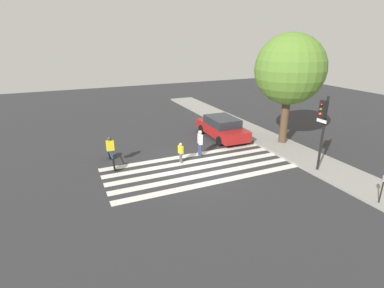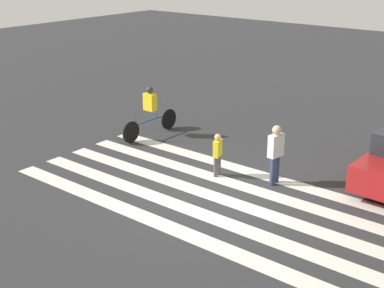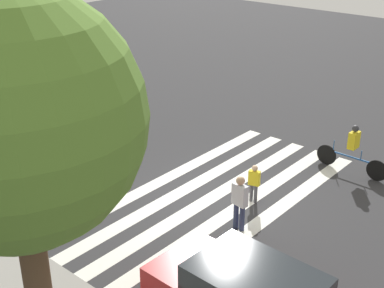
{
  "view_description": "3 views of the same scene",
  "coord_description": "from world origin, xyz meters",
  "px_view_note": "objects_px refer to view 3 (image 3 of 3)",
  "views": [
    {
      "loc": [
        13.39,
        -6.33,
        6.68
      ],
      "look_at": [
        -1.16,
        0.13,
        0.98
      ],
      "focal_mm": 28.0,
      "sensor_mm": 36.0,
      "label": 1
    },
    {
      "loc": [
        9.57,
        7.07,
        5.7
      ],
      "look_at": [
        0.04,
        -0.57,
        1.23
      ],
      "focal_mm": 50.0,
      "sensor_mm": 36.0,
      "label": 2
    },
    {
      "loc": [
        -8.48,
        10.83,
        7.89
      ],
      "look_at": [
        1.15,
        -0.46,
        1.25
      ],
      "focal_mm": 50.0,
      "sensor_mm": 36.0,
      "label": 3
    }
  ],
  "objects_px": {
    "street_tree": "(14,120)",
    "pedestrian_child_with_backpack": "(240,200)",
    "cyclist_far_lane": "(353,148)",
    "pedestrian_adult_tall_backpack": "(254,182)"
  },
  "relations": [
    {
      "from": "cyclist_far_lane",
      "to": "pedestrian_adult_tall_backpack",
      "type": "bearing_deg",
      "value": 71.39
    },
    {
      "from": "pedestrian_child_with_backpack",
      "to": "cyclist_far_lane",
      "type": "height_order",
      "value": "cyclist_far_lane"
    },
    {
      "from": "street_tree",
      "to": "pedestrian_child_with_backpack",
      "type": "bearing_deg",
      "value": -93.15
    },
    {
      "from": "pedestrian_child_with_backpack",
      "to": "street_tree",
      "type": "bearing_deg",
      "value": 95.47
    },
    {
      "from": "pedestrian_adult_tall_backpack",
      "to": "cyclist_far_lane",
      "type": "xyz_separation_m",
      "value": [
        -1.3,
        -3.61,
        0.2
      ]
    },
    {
      "from": "pedestrian_child_with_backpack",
      "to": "pedestrian_adult_tall_backpack",
      "type": "height_order",
      "value": "pedestrian_child_with_backpack"
    },
    {
      "from": "pedestrian_adult_tall_backpack",
      "to": "street_tree",
      "type": "bearing_deg",
      "value": -104.57
    },
    {
      "from": "pedestrian_adult_tall_backpack",
      "to": "cyclist_far_lane",
      "type": "bearing_deg",
      "value": 54.12
    },
    {
      "from": "street_tree",
      "to": "pedestrian_child_with_backpack",
      "type": "height_order",
      "value": "street_tree"
    },
    {
      "from": "street_tree",
      "to": "cyclist_far_lane",
      "type": "height_order",
      "value": "street_tree"
    }
  ]
}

